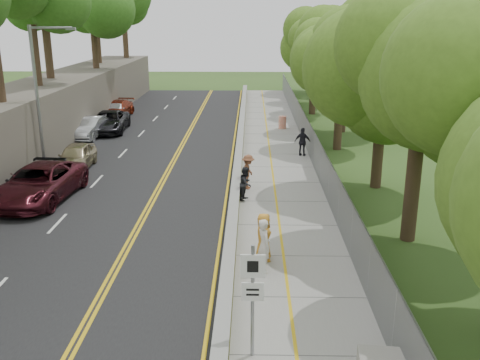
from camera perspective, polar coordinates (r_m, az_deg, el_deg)
ground at (r=17.17m, az=-2.30°, el=-12.43°), size 140.00×140.00×0.00m
road at (r=31.72m, az=-10.45°, el=1.42°), size 11.20×66.00×0.04m
sidewalk at (r=31.10m, az=4.06°, el=1.36°), size 4.20×66.00×0.05m
jersey_barrier at (r=31.00m, az=-0.18°, el=1.88°), size 0.42×66.00×0.60m
rock_embankment at (r=33.85m, az=-24.23°, el=4.62°), size 5.00×66.00×4.00m
chainlink_fence at (r=31.03m, az=7.97°, el=3.06°), size 0.04×66.00×2.00m
trees_fenceside at (r=30.53m, az=12.97°, el=13.98°), size 7.00×66.00×14.00m
streetlight at (r=31.32m, az=-20.50°, el=9.07°), size 2.52×0.22×8.00m
signpost at (r=13.55m, az=1.35°, el=-11.57°), size 0.62×0.09×3.10m
construction_barrel at (r=41.73m, az=4.54°, el=6.15°), size 0.59×0.59×0.97m
car_2 at (r=26.96m, az=-20.58°, el=-0.32°), size 3.26×6.23×1.68m
car_3 at (r=27.60m, az=-21.41°, el=-0.32°), size 2.31×4.98×1.41m
car_4 at (r=31.90m, az=-17.08°, el=2.40°), size 1.89×4.28×1.43m
car_5 at (r=39.88m, az=-15.76°, el=5.40°), size 1.87×4.59×1.48m
car_6 at (r=41.68m, az=-13.82°, el=6.07°), size 2.88×5.64×1.53m
car_7 at (r=47.70m, az=-12.96°, el=7.39°), size 2.40×4.92×1.38m
car_8 at (r=47.39m, az=-13.05°, el=7.32°), size 1.74×4.07×1.37m
painter_0 at (r=19.09m, az=2.52°, el=-6.10°), size 0.71×0.95×1.77m
painter_1 at (r=18.26m, az=2.58°, el=-7.00°), size 0.65×0.80×1.91m
painter_2 at (r=25.29m, az=0.63°, el=-0.37°), size 0.84×0.95×1.61m
painter_3 at (r=26.89m, az=0.87°, el=0.88°), size 0.90×1.26×1.76m
person_far at (r=33.53m, az=6.70°, el=4.06°), size 1.12×0.77×1.77m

